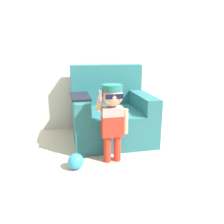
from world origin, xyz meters
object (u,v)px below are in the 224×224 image
object	(u,v)px
armchair	(111,115)
toy_ball	(76,161)
person_child	(112,112)
side_table	(160,116)

from	to	relation	value
armchair	toy_ball	xyz separation A→B (m)	(-0.55, -0.79, -0.26)
armchair	person_child	bearing A→B (deg)	-100.53
armchair	toy_ball	bearing A→B (deg)	-125.12
toy_ball	armchair	bearing A→B (deg)	54.88
person_child	side_table	world-z (taller)	person_child
armchair	person_child	world-z (taller)	armchair
person_child	side_table	size ratio (longest dim) A/B	1.97
armchair	side_table	xyz separation A→B (m)	(0.77, 0.02, -0.07)
armchair	person_child	distance (m)	0.75
armchair	side_table	bearing A→B (deg)	1.32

